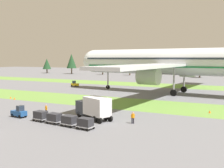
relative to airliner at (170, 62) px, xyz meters
The scene contains 16 objects.
grass_strip_near 24.70m from the airliner, 120.90° to the right, with size 320.00×13.99×0.01m, color olive.
grass_strip_far 24.93m from the airliner, 120.55° to the left, with size 320.00×13.99×0.01m, color olive.
airliner is the anchor object (origin of this frame).
baggage_tug 43.26m from the airliner, 110.11° to the right, with size 2.73×1.58×1.97m.
cargo_dolly_lead 42.35m from the airliner, 103.37° to the right, with size 2.35×1.73×1.55m.
cargo_dolly_second 42.10m from the airliner, 99.39° to the right, with size 2.35×1.73×1.55m.
cargo_dolly_third 42.05m from the airliner, 95.37° to the right, with size 2.35×1.73×1.55m.
cargo_dolly_fourth 42.20m from the airliner, 91.36° to the right, with size 2.35×1.73×1.55m.
catering_truck 36.46m from the airliner, 94.92° to the right, with size 7.29×4.95×3.58m.
pushback_tractor 34.45m from the airliner, behind, with size 2.72×1.56×1.97m.
ground_crew_marshaller 36.62m from the airliner, 84.30° to the right, with size 0.49×0.36×1.74m.
ground_crew_loader 39.13m from the airliner, 108.19° to the right, with size 0.49×0.36×1.74m.
taxiway_marker_0 27.34m from the airliner, 60.40° to the right, with size 0.44×0.44×0.50m, color orange.
taxiway_marker_1 41.80m from the airliner, 140.87° to the right, with size 0.44×0.44×0.50m, color orange.
taxiway_marker_2 40.75m from the airliner, 138.13° to the right, with size 0.44×0.44×0.53m, color orange.
distant_tree_line 66.17m from the airliner, 103.67° to the left, with size 173.16×8.56×12.17m.
Camera 1 is at (29.82, -19.95, 9.62)m, focal length 42.78 mm.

